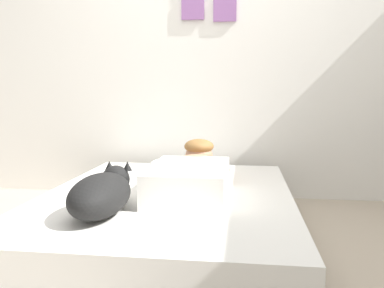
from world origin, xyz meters
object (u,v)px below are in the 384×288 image
at_px(dog, 102,193).
at_px(coffee_cup, 194,174).
at_px(pillow, 185,164).
at_px(cell_phone, 190,198).
at_px(person_lying, 192,173).
at_px(bed, 169,217).

relative_size(dog, coffee_cup, 4.60).
bearing_deg(pillow, dog, -102.45).
bearing_deg(cell_phone, pillow, 100.81).
height_order(pillow, coffee_cup, pillow).
distance_m(pillow, coffee_cup, 0.28).
bearing_deg(person_lying, dog, -126.06).
height_order(pillow, cell_phone, pillow).
height_order(bed, person_lying, person_lying).
distance_m(pillow, dog, 1.10).
bearing_deg(person_lying, coffee_cup, 95.37).
relative_size(coffee_cup, cell_phone, 0.89).
xyz_separation_m(pillow, coffee_cup, (0.10, -0.26, -0.02)).
xyz_separation_m(person_lying, dog, (-0.37, -0.50, -0.00)).
bearing_deg(bed, person_lying, 18.91).
bearing_deg(pillow, person_lying, -77.11).
bearing_deg(coffee_cup, cell_phone, -85.23).
xyz_separation_m(pillow, dog, (-0.24, -1.07, 0.05)).
relative_size(person_lying, dog, 1.60).
height_order(dog, cell_phone, dog).
distance_m(bed, pillow, 0.65).
bearing_deg(dog, person_lying, 53.94).
bearing_deg(pillow, coffee_cup, -68.82).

